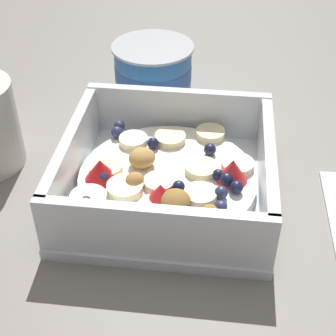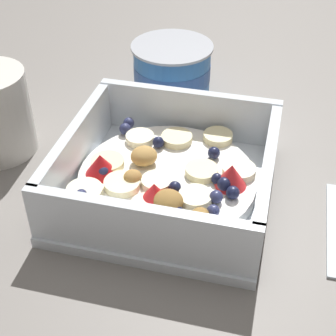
{
  "view_description": "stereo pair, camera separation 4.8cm",
  "coord_description": "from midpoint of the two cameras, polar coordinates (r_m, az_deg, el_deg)",
  "views": [
    {
      "loc": [
        0.03,
        -0.37,
        0.33
      ],
      "look_at": [
        -0.01,
        0.0,
        0.03
      ],
      "focal_mm": 54.57,
      "sensor_mm": 36.0,
      "label": 1
    },
    {
      "loc": [
        0.08,
        -0.36,
        0.33
      ],
      "look_at": [
        -0.01,
        0.0,
        0.03
      ],
      "focal_mm": 54.57,
      "sensor_mm": 36.0,
      "label": 2
    }
  ],
  "objects": [
    {
      "name": "ground_plane",
      "position": [
        0.49,
        -1.36,
        -3.19
      ],
      "size": [
        2.4,
        2.4,
        0.0
      ],
      "primitive_type": "plane",
      "color": "gray"
    },
    {
      "name": "fruit_bowl",
      "position": [
        0.48,
        -2.87,
        -1.14
      ],
      "size": [
        0.19,
        0.19,
        0.06
      ],
      "color": "white",
      "rests_on": "ground"
    },
    {
      "name": "yogurt_cup",
      "position": [
        0.62,
        -3.89,
        10.49
      ],
      "size": [
        0.1,
        0.1,
        0.07
      ],
      "color": "#3370B7",
      "rests_on": "ground"
    }
  ]
}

